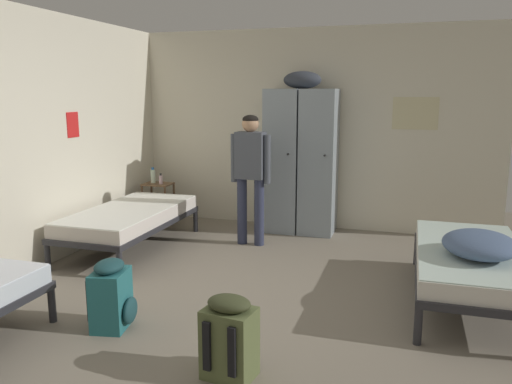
{
  "coord_description": "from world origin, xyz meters",
  "views": [
    {
      "loc": [
        1.27,
        -3.87,
        1.79
      ],
      "look_at": [
        0.0,
        0.28,
        0.95
      ],
      "focal_mm": 35.68,
      "sensor_mm": 36.0,
      "label": 1
    }
  ],
  "objects_px": {
    "water_bottle": "(153,176)",
    "backpack_teal": "(112,296)",
    "bed_right": "(470,261)",
    "backpack_olive": "(230,338)",
    "shelf_unit": "(158,199)",
    "bed_left_rear": "(130,217)",
    "locker_bank": "(301,158)",
    "lotion_bottle": "(161,179)",
    "bedding_heap": "(480,244)",
    "person_traveler": "(250,168)"
  },
  "relations": [
    {
      "from": "lotion_bottle",
      "to": "bedding_heap",
      "type": "bearing_deg",
      "value": -26.02
    },
    {
      "from": "bed_right",
      "to": "bed_left_rear",
      "type": "xyz_separation_m",
      "value": [
        -3.62,
        0.53,
        0.0
      ]
    },
    {
      "from": "bed_left_rear",
      "to": "person_traveler",
      "type": "relative_size",
      "value": 1.22
    },
    {
      "from": "person_traveler",
      "to": "water_bottle",
      "type": "height_order",
      "value": "person_traveler"
    },
    {
      "from": "person_traveler",
      "to": "backpack_teal",
      "type": "height_order",
      "value": "person_traveler"
    },
    {
      "from": "locker_bank",
      "to": "person_traveler",
      "type": "height_order",
      "value": "locker_bank"
    },
    {
      "from": "water_bottle",
      "to": "person_traveler",
      "type": "bearing_deg",
      "value": -20.49
    },
    {
      "from": "bed_left_rear",
      "to": "water_bottle",
      "type": "distance_m",
      "value": 1.27
    },
    {
      "from": "bed_left_rear",
      "to": "lotion_bottle",
      "type": "height_order",
      "value": "lotion_bottle"
    },
    {
      "from": "bed_right",
      "to": "lotion_bottle",
      "type": "relative_size",
      "value": 12.97
    },
    {
      "from": "bedding_heap",
      "to": "bed_left_rear",
      "type": "bearing_deg",
      "value": 168.57
    },
    {
      "from": "bed_right",
      "to": "water_bottle",
      "type": "bearing_deg",
      "value": 156.47
    },
    {
      "from": "lotion_bottle",
      "to": "bed_left_rear",
      "type": "bearing_deg",
      "value": -80.99
    },
    {
      "from": "locker_bank",
      "to": "lotion_bottle",
      "type": "distance_m",
      "value": 1.95
    },
    {
      "from": "locker_bank",
      "to": "backpack_olive",
      "type": "bearing_deg",
      "value": -84.96
    },
    {
      "from": "backpack_olive",
      "to": "lotion_bottle",
      "type": "bearing_deg",
      "value": 123.44
    },
    {
      "from": "person_traveler",
      "to": "backpack_teal",
      "type": "relative_size",
      "value": 2.82
    },
    {
      "from": "bed_left_rear",
      "to": "backpack_teal",
      "type": "relative_size",
      "value": 3.45
    },
    {
      "from": "bed_right",
      "to": "backpack_olive",
      "type": "bearing_deg",
      "value": -132.69
    },
    {
      "from": "bed_right",
      "to": "lotion_bottle",
      "type": "distance_m",
      "value": 4.16
    },
    {
      "from": "person_traveler",
      "to": "locker_bank",
      "type": "bearing_deg",
      "value": 60.02
    },
    {
      "from": "shelf_unit",
      "to": "person_traveler",
      "type": "relative_size",
      "value": 0.37
    },
    {
      "from": "backpack_olive",
      "to": "backpack_teal",
      "type": "xyz_separation_m",
      "value": [
        -1.11,
        0.38,
        0.0
      ]
    },
    {
      "from": "bed_left_rear",
      "to": "bed_right",
      "type": "bearing_deg",
      "value": -8.26
    },
    {
      "from": "shelf_unit",
      "to": "bed_left_rear",
      "type": "relative_size",
      "value": 0.3
    },
    {
      "from": "backpack_olive",
      "to": "shelf_unit",
      "type": "bearing_deg",
      "value": 123.95
    },
    {
      "from": "backpack_teal",
      "to": "lotion_bottle",
      "type": "bearing_deg",
      "value": 110.55
    },
    {
      "from": "bed_left_rear",
      "to": "locker_bank",
      "type": "bearing_deg",
      "value": 38.18
    },
    {
      "from": "shelf_unit",
      "to": "backpack_olive",
      "type": "xyz_separation_m",
      "value": [
        2.3,
        -3.41,
        -0.09
      ]
    },
    {
      "from": "bedding_heap",
      "to": "backpack_teal",
      "type": "bearing_deg",
      "value": -157.72
    },
    {
      "from": "shelf_unit",
      "to": "person_traveler",
      "type": "bearing_deg",
      "value": -20.81
    },
    {
      "from": "water_bottle",
      "to": "backpack_teal",
      "type": "xyz_separation_m",
      "value": [
        1.27,
        -3.05,
        -0.41
      ]
    },
    {
      "from": "bed_left_rear",
      "to": "backpack_olive",
      "type": "bearing_deg",
      "value": -47.54
    },
    {
      "from": "bedding_heap",
      "to": "lotion_bottle",
      "type": "bearing_deg",
      "value": 153.98
    },
    {
      "from": "locker_bank",
      "to": "bedding_heap",
      "type": "distance_m",
      "value": 2.88
    },
    {
      "from": "shelf_unit",
      "to": "bed_right",
      "type": "relative_size",
      "value": 0.3
    },
    {
      "from": "locker_bank",
      "to": "backpack_teal",
      "type": "distance_m",
      "value": 3.38
    },
    {
      "from": "person_traveler",
      "to": "bed_right",
      "type": "bearing_deg",
      "value": -25.55
    },
    {
      "from": "bed_left_rear",
      "to": "bedding_heap",
      "type": "relative_size",
      "value": 2.79
    },
    {
      "from": "lotion_bottle",
      "to": "backpack_teal",
      "type": "xyz_separation_m",
      "value": [
        1.12,
        -2.99,
        -0.38
      ]
    },
    {
      "from": "backpack_olive",
      "to": "water_bottle",
      "type": "bearing_deg",
      "value": 124.71
    },
    {
      "from": "water_bottle",
      "to": "backpack_teal",
      "type": "distance_m",
      "value": 3.33
    },
    {
      "from": "water_bottle",
      "to": "bedding_heap",
      "type": "bearing_deg",
      "value": -25.87
    },
    {
      "from": "locker_bank",
      "to": "water_bottle",
      "type": "distance_m",
      "value": 2.09
    },
    {
      "from": "bed_left_rear",
      "to": "bedding_heap",
      "type": "bearing_deg",
      "value": -11.43
    },
    {
      "from": "water_bottle",
      "to": "bed_right",
      "type": "bearing_deg",
      "value": -23.53
    },
    {
      "from": "bed_left_rear",
      "to": "person_traveler",
      "type": "xyz_separation_m",
      "value": [
        1.29,
        0.59,
        0.56
      ]
    },
    {
      "from": "locker_bank",
      "to": "backpack_teal",
      "type": "height_order",
      "value": "locker_bank"
    },
    {
      "from": "bed_right",
      "to": "person_traveler",
      "type": "bearing_deg",
      "value": 154.45
    },
    {
      "from": "bed_left_rear",
      "to": "lotion_bottle",
      "type": "distance_m",
      "value": 1.18
    }
  ]
}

